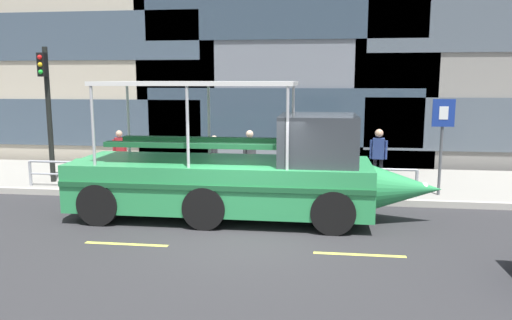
% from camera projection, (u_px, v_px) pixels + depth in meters
% --- Properties ---
extents(ground_plane, '(120.00, 120.00, 0.00)m').
position_uv_depth(ground_plane, '(246.00, 235.00, 10.93)').
color(ground_plane, '#2B2B2D').
extents(sidewalk, '(32.00, 4.80, 0.18)m').
position_uv_depth(sidewalk, '(272.00, 181.00, 16.39)').
color(sidewalk, gray).
rests_on(sidewalk, ground_plane).
extents(curb_edge, '(32.00, 0.18, 0.18)m').
position_uv_depth(curb_edge, '(263.00, 198.00, 13.96)').
color(curb_edge, '#B2ADA3').
rests_on(curb_edge, ground_plane).
extents(lane_centreline, '(25.80, 0.12, 0.01)m').
position_uv_depth(lane_centreline, '(239.00, 249.00, 10.03)').
color(lane_centreline, '#DBD64C').
rests_on(lane_centreline, ground_plane).
extents(curb_guardrail, '(11.57, 0.09, 0.80)m').
position_uv_depth(curb_guardrail, '(213.00, 173.00, 14.38)').
color(curb_guardrail, '#9EA0A8').
rests_on(curb_guardrail, sidewalk).
extents(traffic_light_pole, '(0.24, 0.46, 4.23)m').
position_uv_depth(traffic_light_pole, '(47.00, 101.00, 15.38)').
color(traffic_light_pole, black).
rests_on(traffic_light_pole, sidewalk).
extents(parking_sign, '(0.60, 0.12, 2.70)m').
position_uv_depth(parking_sign, '(442.00, 130.00, 13.69)').
color(parking_sign, '#4C4F54').
rests_on(parking_sign, sidewalk).
extents(duck_tour_boat, '(9.12, 2.51, 3.37)m').
position_uv_depth(duck_tour_boat, '(243.00, 174.00, 12.21)').
color(duck_tour_boat, '#2D9351').
rests_on(duck_tour_boat, ground_plane).
extents(pedestrian_near_bow, '(0.51, 0.25, 1.78)m').
position_uv_depth(pedestrian_near_bow, '(378.00, 153.00, 14.72)').
color(pedestrian_near_bow, black).
rests_on(pedestrian_near_bow, sidewalk).
extents(pedestrian_mid_left, '(0.37, 0.37, 1.69)m').
position_uv_depth(pedestrian_mid_left, '(250.00, 152.00, 15.27)').
color(pedestrian_mid_left, black).
rests_on(pedestrian_mid_left, sidewalk).
extents(pedestrian_mid_right, '(0.21, 0.44, 1.51)m').
position_uv_depth(pedestrian_mid_right, '(214.00, 155.00, 15.41)').
color(pedestrian_mid_right, '#1E2338').
rests_on(pedestrian_mid_right, sidewalk).
extents(pedestrian_near_stern, '(0.40, 0.30, 1.58)m').
position_uv_depth(pedestrian_near_stern, '(120.00, 149.00, 16.33)').
color(pedestrian_near_stern, black).
rests_on(pedestrian_near_stern, sidewalk).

